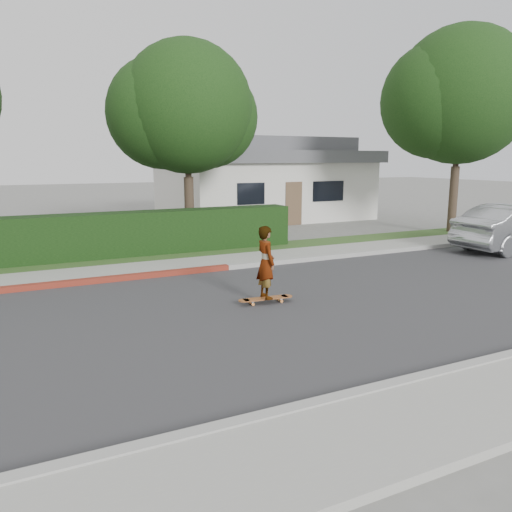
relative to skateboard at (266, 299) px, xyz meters
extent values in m
plane|color=slate|center=(-0.44, -0.53, -0.11)|extent=(120.00, 120.00, 0.00)
cube|color=#2D2D30|center=(-0.44, -0.53, -0.11)|extent=(60.00, 8.00, 0.01)
cube|color=#9E9E99|center=(-0.44, -4.63, -0.04)|extent=(60.00, 0.20, 0.15)
cube|color=gray|center=(-0.44, -5.53, -0.05)|extent=(60.00, 1.60, 0.12)
cube|color=#9E9E99|center=(-0.44, 3.57, -0.04)|extent=(60.00, 0.20, 0.15)
cube|color=gray|center=(-0.44, 4.47, -0.05)|extent=(60.00, 1.60, 0.12)
cube|color=#2D4C1E|center=(-0.44, 6.07, -0.06)|extent=(60.00, 1.60, 0.10)
cube|color=black|center=(-3.44, 6.67, 0.64)|extent=(15.00, 1.00, 1.50)
cylinder|color=#33261C|center=(1.06, 8.47, 1.15)|extent=(0.36, 0.36, 2.52)
cylinder|color=#33261C|center=(1.06, 8.47, 3.04)|extent=(0.24, 0.24, 2.10)
sphere|color=black|center=(1.06, 8.47, 4.93)|extent=(4.80, 4.80, 4.80)
sphere|color=black|center=(0.26, 8.87, 4.73)|extent=(4.08, 4.08, 4.08)
sphere|color=black|center=(1.96, 8.77, 4.63)|extent=(3.84, 3.84, 3.84)
cylinder|color=#33261C|center=(12.06, 5.97, 1.33)|extent=(0.36, 0.36, 2.88)
cylinder|color=#33261C|center=(12.06, 5.97, 3.49)|extent=(0.24, 0.24, 2.40)
sphere|color=black|center=(12.06, 5.97, 5.65)|extent=(5.60, 5.60, 5.60)
sphere|color=black|center=(11.26, 6.37, 5.45)|extent=(4.76, 4.76, 4.76)
sphere|color=black|center=(12.96, 6.27, 5.35)|extent=(4.48, 4.48, 4.48)
cube|color=beige|center=(7.56, 15.47, 1.39)|extent=(10.00, 8.00, 3.00)
cube|color=#4C4C51|center=(7.56, 15.47, 3.19)|extent=(10.60, 8.60, 0.60)
cube|color=#4C4C51|center=(7.56, 15.47, 3.79)|extent=(8.40, 6.40, 0.80)
cube|color=black|center=(5.06, 11.45, 1.49)|extent=(1.40, 0.06, 1.00)
cube|color=black|center=(9.36, 11.45, 1.49)|extent=(1.80, 0.06, 1.00)
cube|color=brown|center=(7.36, 11.45, 0.94)|extent=(0.90, 0.06, 2.10)
cylinder|color=orange|center=(-0.35, -0.06, -0.07)|extent=(0.07, 0.05, 0.07)
cylinder|color=orange|center=(-0.33, 0.13, -0.07)|extent=(0.07, 0.05, 0.07)
cylinder|color=orange|center=(0.33, -0.13, -0.07)|extent=(0.07, 0.05, 0.07)
cylinder|color=orange|center=(0.35, 0.06, -0.07)|extent=(0.07, 0.05, 0.07)
cube|color=silver|center=(-0.34, 0.03, -0.02)|extent=(0.08, 0.21, 0.03)
cube|color=silver|center=(0.34, -0.03, -0.02)|extent=(0.08, 0.21, 0.03)
cube|color=brown|center=(0.00, 0.00, 0.01)|extent=(1.05, 0.35, 0.02)
cylinder|color=brown|center=(-0.51, 0.05, 0.01)|extent=(0.27, 0.27, 0.02)
cylinder|color=brown|center=(0.51, -0.05, 0.01)|extent=(0.27, 0.27, 0.02)
imported|color=white|center=(0.00, 0.00, 0.83)|extent=(0.40, 0.60, 1.63)
camera|label=1|loc=(-4.92, -9.61, 3.08)|focal=35.00mm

